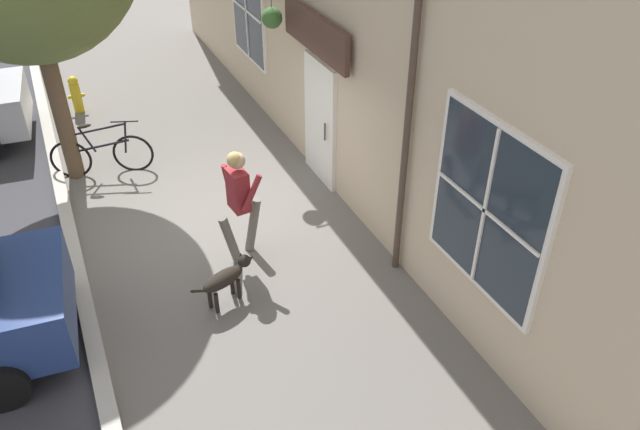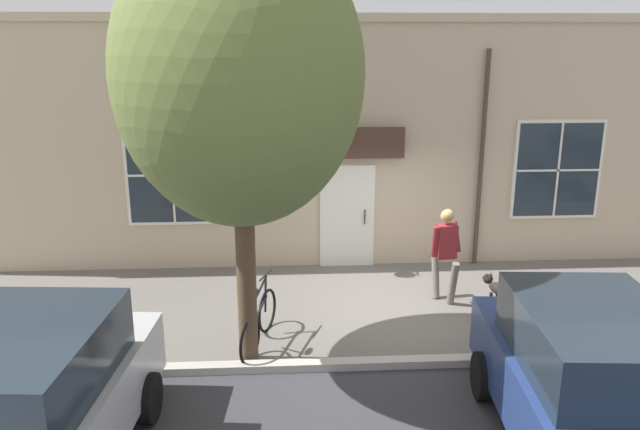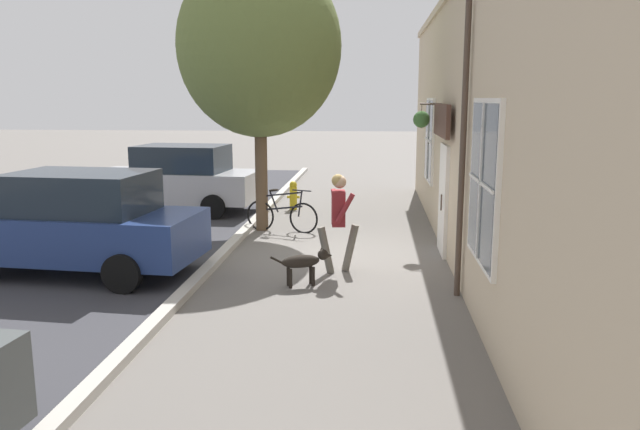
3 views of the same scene
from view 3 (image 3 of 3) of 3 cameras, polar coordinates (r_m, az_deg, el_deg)
The scene contains 10 objects.
ground_plane at distance 11.92m, azimuth 0.82°, elevation -3.71°, with size 90.00×90.00×0.00m, color #66605B.
curb_and_road at distance 13.64m, azimuth -24.52°, elevation -2.78°, with size 10.10×28.00×0.12m.
storefront_facade at distance 11.63m, azimuth 12.55°, elevation 8.07°, with size 0.95×18.00×4.97m.
pedestrian_walking at distance 10.59m, azimuth 1.71°, elevation 0.12°, with size 0.72×0.55×1.70m.
dog_on_leash at distance 9.95m, azimuth -1.45°, elevation -4.29°, with size 0.98×0.47×0.60m.
street_tree_by_curb at distance 14.02m, azimuth -5.72°, elevation 14.83°, with size 3.57×3.22×6.03m.
leaning_bicycle at distance 14.00m, azimuth -3.51°, elevation 0.02°, with size 1.69×0.51×1.00m.
parked_car_nearest_curb at distance 16.80m, azimuth -12.90°, elevation 3.28°, with size 4.43×2.21×1.75m.
parked_car_mid_block at distance 11.30m, azimuth -21.51°, elevation -0.70°, with size 4.43×2.21×1.75m.
fire_hydrant at distance 16.74m, azimuth -2.46°, elevation 1.84°, with size 0.34×0.20×0.77m.
Camera 3 is at (-0.83, 11.52, 2.96)m, focal length 35.00 mm.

